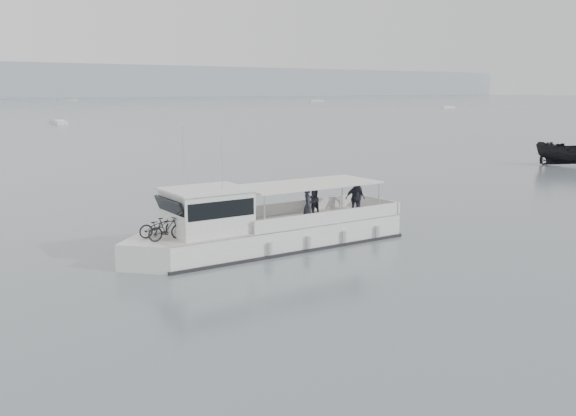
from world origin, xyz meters
TOP-DOWN VIEW (x-y plane):
  - ground at (0.00, 0.00)m, footprint 1400.00×1400.00m
  - tour_boat at (-2.49, 1.06)m, footprint 12.74×3.65m
  - dark_motorboat at (35.99, 9.92)m, footprint 4.90×6.07m

SIDE VIEW (x-z plane):
  - ground at x=0.00m, z-range 0.00..0.00m
  - tour_boat at x=-2.49m, z-range -1.79..3.53m
  - dark_motorboat at x=35.99m, z-range 0.00..2.24m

